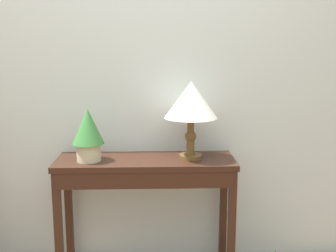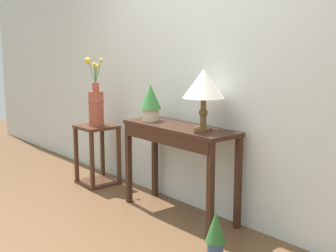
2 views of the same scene
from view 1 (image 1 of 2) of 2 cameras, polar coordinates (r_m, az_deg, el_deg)
back_wall_with_art at (r=2.77m, az=-3.53°, el=9.48°), size 9.00×0.10×2.80m
console_table at (r=2.60m, az=-3.13°, el=-7.36°), size 1.12×0.37×0.78m
table_lamp at (r=2.52m, az=3.21°, el=3.31°), size 0.33×0.33×0.48m
potted_plant_on_console at (r=2.54m, az=-11.04°, el=-0.85°), size 0.19×0.19×0.33m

